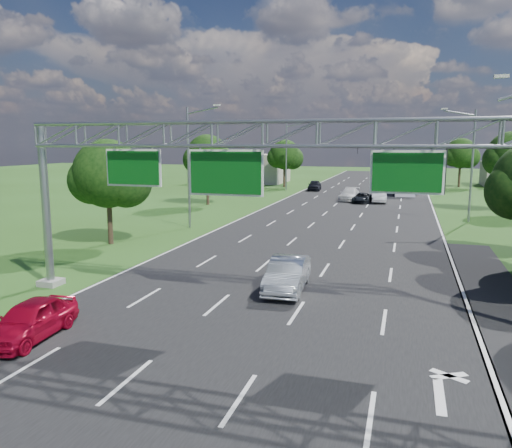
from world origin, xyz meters
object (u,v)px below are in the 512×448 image
at_px(silver_sedan, 287,274).
at_px(sign_gantry, 267,149).
at_px(traffic_signal, 419,157).
at_px(box_truck, 405,182).
at_px(red_coupe, 30,320).

bearing_deg(silver_sedan, sign_gantry, -100.42).
distance_m(traffic_signal, box_truck, 3.91).
distance_m(sign_gantry, traffic_signal, 53.51).
xyz_separation_m(traffic_signal, box_truck, (-1.78, -0.18, -3.48)).
bearing_deg(red_coupe, sign_gantry, 34.96).
bearing_deg(red_coupe, box_truck, 73.25).
bearing_deg(box_truck, sign_gantry, -103.54).
relative_size(traffic_signal, box_truck, 1.27).
height_order(traffic_signal, red_coupe, traffic_signal).
relative_size(red_coupe, silver_sedan, 0.87).
height_order(red_coupe, silver_sedan, silver_sedan).
bearing_deg(red_coupe, traffic_signal, 71.64).
xyz_separation_m(silver_sedan, box_truck, (5.05, 50.14, 0.89)).
relative_size(sign_gantry, traffic_signal, 1.92).
bearing_deg(traffic_signal, box_truck, -174.16).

